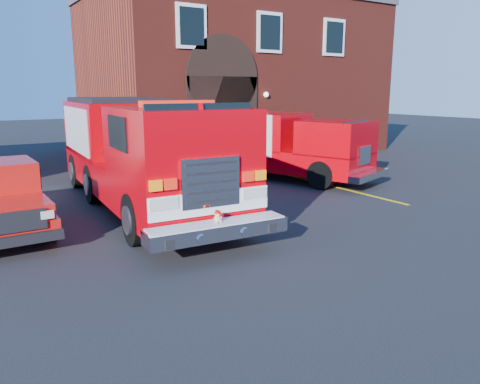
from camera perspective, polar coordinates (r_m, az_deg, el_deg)
ground at (r=11.28m, az=-3.26°, el=-5.35°), size 100.00×100.00×0.00m
parking_stripe_near at (r=16.02m, az=15.69°, el=-0.44°), size 0.12×3.00×0.01m
parking_stripe_mid at (r=18.11m, az=8.69°, el=1.33°), size 0.12×3.00×0.01m
parking_stripe_far at (r=20.44m, az=3.20°, el=2.71°), size 0.12×3.00×0.01m
fire_station at (r=27.37m, az=-1.01°, el=14.10°), size 15.20×10.20×8.45m
fire_engine at (r=14.12m, az=-12.10°, el=4.87°), size 3.50×10.52×3.19m
secondary_truck at (r=18.68m, az=4.38°, el=6.02°), size 4.80×8.12×2.52m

